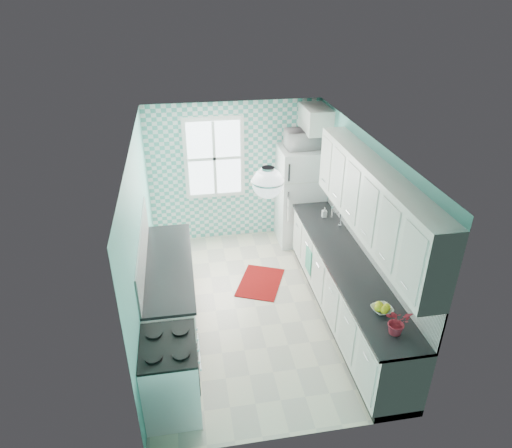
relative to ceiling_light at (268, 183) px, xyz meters
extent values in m
cube|color=beige|center=(0.00, 0.80, -2.33)|extent=(3.00, 4.40, 0.02)
cube|color=white|center=(0.00, 0.80, 0.19)|extent=(3.00, 4.40, 0.02)
cube|color=#64C0B4|center=(0.00, 3.01, -1.07)|extent=(3.00, 0.02, 2.50)
cube|color=#64C0B4|center=(0.00, -1.41, -1.07)|extent=(3.00, 0.02, 2.50)
cube|color=#64C0B4|center=(-1.51, 0.80, -1.07)|extent=(0.02, 4.40, 2.50)
cube|color=#64C0B4|center=(1.51, 0.80, -1.07)|extent=(0.02, 4.40, 2.50)
cube|color=#4DAB9E|center=(0.00, 2.99, -1.07)|extent=(3.00, 0.01, 2.50)
cube|color=white|center=(-0.35, 2.96, -0.77)|extent=(1.04, 0.05, 1.44)
cube|color=white|center=(-0.35, 2.95, -0.77)|extent=(0.90, 0.02, 1.30)
cube|color=white|center=(1.49, 0.40, -1.13)|extent=(0.02, 3.60, 0.51)
cube|color=white|center=(-1.49, 0.73, -1.13)|extent=(0.02, 2.15, 0.51)
cube|color=white|center=(1.33, 0.20, -0.42)|extent=(0.33, 3.20, 0.90)
cube|color=white|center=(1.30, 2.63, -0.07)|extent=(0.40, 0.74, 0.40)
cylinder|color=silver|center=(0.00, 0.00, 0.16)|extent=(0.14, 0.14, 0.04)
cylinder|color=silver|center=(0.00, 0.00, 0.09)|extent=(0.02, 0.02, 0.12)
sphere|color=white|center=(0.00, 0.00, 0.00)|extent=(0.34, 0.34, 0.34)
cube|color=white|center=(1.20, 0.40, -1.87)|extent=(0.60, 3.60, 0.90)
cube|color=black|center=(1.19, 0.40, -1.40)|extent=(0.63, 3.60, 0.04)
cube|color=white|center=(-1.20, 0.73, -1.87)|extent=(0.60, 2.15, 0.90)
cube|color=black|center=(-1.19, 0.73, -1.40)|extent=(0.63, 2.15, 0.04)
cube|color=white|center=(1.11, 2.63, -1.44)|extent=(0.77, 0.72, 1.76)
cube|color=silver|center=(1.11, 2.26, -1.04)|extent=(0.75, 0.01, 0.02)
cube|color=silver|center=(0.80, 2.24, -0.83)|extent=(0.03, 0.03, 0.30)
cube|color=silver|center=(0.80, 2.24, -1.44)|extent=(0.03, 0.03, 0.54)
cube|color=white|center=(-1.20, -0.78, -1.87)|extent=(0.59, 0.75, 0.89)
cube|color=black|center=(-1.20, -0.78, -1.42)|extent=(0.59, 0.75, 0.03)
cube|color=black|center=(-0.90, -0.78, -1.81)|extent=(0.01, 0.49, 0.30)
cube|color=silver|center=(1.20, 1.29, -1.40)|extent=(0.48, 0.41, 0.12)
cylinder|color=silver|center=(1.37, 1.29, -1.20)|extent=(0.02, 0.02, 0.30)
torus|color=silver|center=(1.31, 1.29, -1.01)|extent=(0.16, 0.02, 0.16)
cube|color=#630A0B|center=(0.18, 1.38, -2.32)|extent=(0.92, 1.06, 0.01)
cube|color=#68ADA1|center=(0.89, 1.19, -1.84)|extent=(0.05, 0.27, 0.41)
imported|color=white|center=(1.20, -0.68, -1.35)|extent=(0.27, 0.27, 0.06)
imported|color=#BC213A|center=(1.20, -1.04, -1.24)|extent=(0.32, 0.29, 0.29)
imported|color=#A7BBC5|center=(1.25, 1.67, -1.30)|extent=(0.08, 0.08, 0.16)
imported|color=white|center=(1.11, 2.63, -0.41)|extent=(0.58, 0.41, 0.31)
camera|label=1|loc=(-0.89, -4.46, 1.95)|focal=32.00mm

